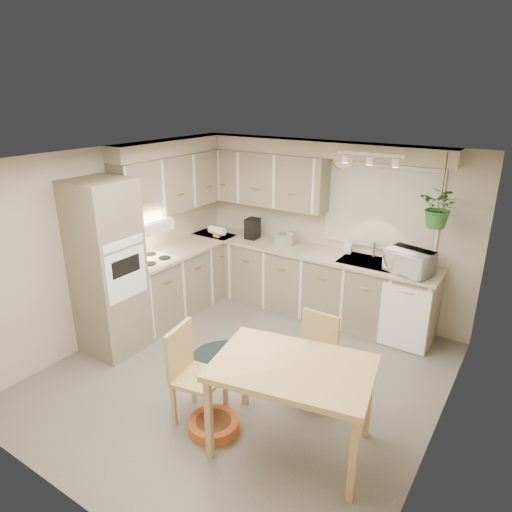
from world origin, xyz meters
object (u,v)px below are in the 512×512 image
at_px(dining_table, 291,406).
at_px(braided_rug, 237,362).
at_px(chair_left, 199,376).
at_px(chair_back, 310,360).
at_px(microwave, 409,259).
at_px(pet_bed, 214,425).

distance_m(dining_table, braided_rug, 1.50).
height_order(chair_left, chair_back, chair_left).
bearing_deg(microwave, dining_table, -81.81).
relative_size(braided_rug, microwave, 2.22).
xyz_separation_m(dining_table, microwave, (0.28, 2.35, 0.70)).
xyz_separation_m(braided_rug, microwave, (1.46, 1.53, 1.11)).
relative_size(braided_rug, pet_bed, 2.43).
height_order(chair_back, pet_bed, chair_back).
height_order(dining_table, braided_rug, dining_table).
bearing_deg(braided_rug, dining_table, -34.78).
bearing_deg(chair_back, braided_rug, -6.22).
bearing_deg(braided_rug, chair_left, -74.88).
bearing_deg(chair_back, microwave, -103.75).
relative_size(chair_left, microwave, 1.82).
distance_m(chair_back, pet_bed, 1.13).
relative_size(dining_table, braided_rug, 1.15).
distance_m(braided_rug, microwave, 2.39).
bearing_deg(braided_rug, chair_back, -7.43).
height_order(chair_left, braided_rug, chair_left).
bearing_deg(microwave, braided_rug, -118.65).
relative_size(dining_table, chair_left, 1.41).
height_order(dining_table, pet_bed, dining_table).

